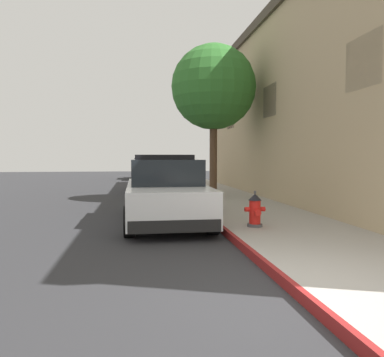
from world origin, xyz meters
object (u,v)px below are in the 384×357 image
object	(u,v)px
police_cruiser	(165,192)
parked_car_dark_far	(146,169)
parked_car_silver_ahead	(155,175)
fire_hydrant	(255,210)
street_tree	(214,88)

from	to	relation	value
police_cruiser	parked_car_dark_far	world-z (taller)	police_cruiser
police_cruiser	parked_car_silver_ahead	bearing A→B (deg)	88.79
parked_car_dark_far	fire_hydrant	bearing A→B (deg)	-85.15
parked_car_dark_far	street_tree	size ratio (longest dim) A/B	0.86
fire_hydrant	street_tree	bearing A→B (deg)	86.63
police_cruiser	parked_car_silver_ahead	distance (m)	8.91
parked_car_silver_ahead	parked_car_dark_far	bearing A→B (deg)	91.02
parked_car_silver_ahead	street_tree	distance (m)	5.86
parked_car_silver_ahead	parked_car_dark_far	world-z (taller)	same
police_cruiser	street_tree	distance (m)	6.13
parked_car_silver_ahead	parked_car_dark_far	xyz separation A→B (m)	(-0.18, 10.23, 0.00)
parked_car_dark_far	fire_hydrant	xyz separation A→B (m)	(1.77, -20.86, -0.24)
parked_car_silver_ahead	fire_hydrant	xyz separation A→B (m)	(1.59, -10.63, -0.24)
police_cruiser	parked_car_dark_far	size ratio (longest dim) A/B	1.00
parked_car_dark_far	parked_car_silver_ahead	bearing A→B (deg)	-88.98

